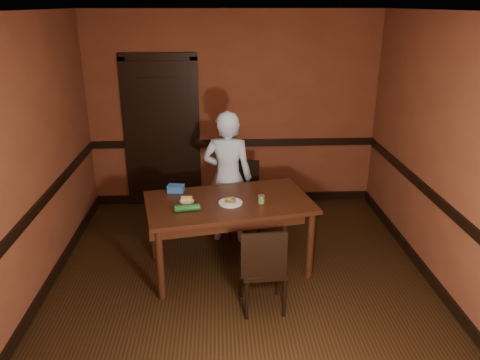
{
  "coord_description": "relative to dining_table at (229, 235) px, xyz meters",
  "views": [
    {
      "loc": [
        -0.22,
        -4.16,
        2.76
      ],
      "look_at": [
        0.0,
        0.35,
        1.05
      ],
      "focal_mm": 35.0,
      "sensor_mm": 36.0,
      "label": 1
    }
  ],
  "objects": [
    {
      "name": "chair_far",
      "position": [
        0.26,
        0.83,
        0.06
      ],
      "size": [
        0.54,
        0.54,
        0.93
      ],
      "primitive_type": null,
      "rotation": [
        0.0,
        0.0,
        -0.31
      ],
      "color": "black",
      "rests_on": "floor"
    },
    {
      "name": "sandwich_plate",
      "position": [
        0.02,
        -0.08,
        0.42
      ],
      "size": [
        0.25,
        0.25,
        0.06
      ],
      "rotation": [
        0.0,
        0.0,
        0.25
      ],
      "color": "silver",
      "rests_on": "dining_table"
    },
    {
      "name": "ceiling",
      "position": [
        0.12,
        -0.38,
        2.3
      ],
      "size": [
        4.0,
        4.5,
        0.01
      ],
      "primitive_type": "cube",
      "color": "silver",
      "rests_on": "ground"
    },
    {
      "name": "wall_back",
      "position": [
        0.12,
        1.87,
        0.95
      ],
      "size": [
        4.0,
        0.02,
        2.7
      ],
      "primitive_type": "cube",
      "color": "brown",
      "rests_on": "ground"
    },
    {
      "name": "wrapped_veg",
      "position": [
        -0.42,
        -0.24,
        0.44
      ],
      "size": [
        0.26,
        0.11,
        0.07
      ],
      "primitive_type": "cylinder",
      "rotation": [
        0.0,
        1.57,
        0.15
      ],
      "color": "#144D1F",
      "rests_on": "dining_table"
    },
    {
      "name": "wall_front",
      "position": [
        0.12,
        -2.63,
        0.95
      ],
      "size": [
        4.0,
        0.02,
        2.7
      ],
      "primitive_type": "cube",
      "color": "brown",
      "rests_on": "ground"
    },
    {
      "name": "wall_left",
      "position": [
        -1.88,
        -0.38,
        0.95
      ],
      "size": [
        0.02,
        4.5,
        2.7
      ],
      "primitive_type": "cube",
      "color": "brown",
      "rests_on": "ground"
    },
    {
      "name": "wall_right",
      "position": [
        2.12,
        -0.38,
        0.95
      ],
      "size": [
        0.02,
        4.5,
        2.7
      ],
      "primitive_type": "cube",
      "color": "brown",
      "rests_on": "ground"
    },
    {
      "name": "baseboard_right",
      "position": [
        2.1,
        -0.38,
        -0.34
      ],
      "size": [
        0.03,
        4.5,
        0.12
      ],
      "primitive_type": "cube",
      "color": "black",
      "rests_on": "ground"
    },
    {
      "name": "dado_left",
      "position": [
        -1.87,
        -0.38,
        0.5
      ],
      "size": [
        0.03,
        4.5,
        0.1
      ],
      "primitive_type": "cube",
      "color": "black",
      "rests_on": "ground"
    },
    {
      "name": "dado_back",
      "position": [
        0.12,
        1.85,
        0.5
      ],
      "size": [
        4.0,
        0.03,
        0.1
      ],
      "primitive_type": "cube",
      "color": "black",
      "rests_on": "ground"
    },
    {
      "name": "dado_right",
      "position": [
        2.1,
        -0.38,
        0.5
      ],
      "size": [
        0.03,
        4.5,
        0.1
      ],
      "primitive_type": "cube",
      "color": "black",
      "rests_on": "ground"
    },
    {
      "name": "floor",
      "position": [
        0.12,
        -0.38,
        -0.4
      ],
      "size": [
        4.0,
        4.5,
        0.01
      ],
      "primitive_type": "cube",
      "color": "black",
      "rests_on": "ground"
    },
    {
      "name": "baseboard_left",
      "position": [
        -1.87,
        -0.38,
        -0.34
      ],
      "size": [
        0.03,
        4.5,
        0.12
      ],
      "primitive_type": "cube",
      "color": "black",
      "rests_on": "ground"
    },
    {
      "name": "food_tub",
      "position": [
        -0.58,
        0.28,
        0.44
      ],
      "size": [
        0.2,
        0.15,
        0.08
      ],
      "rotation": [
        0.0,
        0.0,
        -0.16
      ],
      "color": "blue",
      "rests_on": "dining_table"
    },
    {
      "name": "chair_near",
      "position": [
        0.3,
        -0.73,
        0.04
      ],
      "size": [
        0.44,
        0.44,
        0.89
      ],
      "primitive_type": null,
      "rotation": [
        0.0,
        0.0,
        3.21
      ],
      "color": "black",
      "rests_on": "floor"
    },
    {
      "name": "person",
      "position": [
        0.01,
        0.68,
        0.41
      ],
      "size": [
        0.65,
        0.48,
        1.62
      ],
      "primitive_type": "imported",
      "rotation": [
        0.0,
        0.0,
        2.98
      ],
      "color": "#A7C7DF",
      "rests_on": "floor"
    },
    {
      "name": "sauce_jar",
      "position": [
        0.34,
        -0.07,
        0.45
      ],
      "size": [
        0.07,
        0.07,
        0.08
      ],
      "rotation": [
        0.0,
        0.0,
        0.05
      ],
      "color": "#4A8040",
      "rests_on": "dining_table"
    },
    {
      "name": "cheese_saucer",
      "position": [
        -0.44,
        -0.0,
        0.42
      ],
      "size": [
        0.15,
        0.15,
        0.05
      ],
      "rotation": [
        0.0,
        0.0,
        0.29
      ],
      "color": "silver",
      "rests_on": "dining_table"
    },
    {
      "name": "dining_table",
      "position": [
        0.0,
        0.0,
        0.0
      ],
      "size": [
        1.88,
        1.29,
        0.81
      ],
      "primitive_type": "cube",
      "rotation": [
        0.0,
        0.0,
        0.2
      ],
      "color": "black",
      "rests_on": "floor"
    },
    {
      "name": "door",
      "position": [
        -0.88,
        1.84,
        0.69
      ],
      "size": [
        1.05,
        0.07,
        2.2
      ],
      "color": "black",
      "rests_on": "ground"
    },
    {
      "name": "baseboard_back",
      "position": [
        0.12,
        1.85,
        -0.34
      ],
      "size": [
        4.0,
        0.03,
        0.12
      ],
      "primitive_type": "cube",
      "color": "black",
      "rests_on": "ground"
    }
  ]
}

